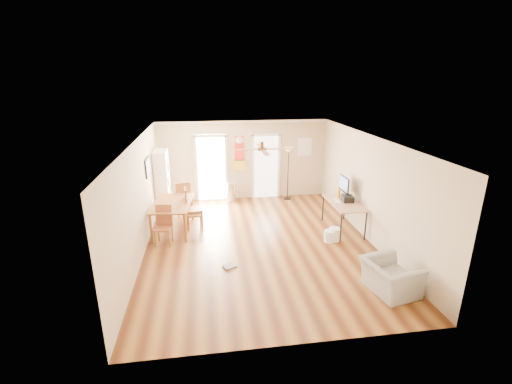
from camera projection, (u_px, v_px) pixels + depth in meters
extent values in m
plane|color=brown|center=(259.00, 244.00, 8.76)|extent=(7.00, 7.00, 0.00)
cube|color=red|center=(239.00, 153.00, 11.53)|extent=(0.46, 0.03, 1.10)
cube|color=white|center=(304.00, 147.00, 11.77)|extent=(0.50, 0.04, 0.60)
cube|color=black|center=(148.00, 167.00, 9.17)|extent=(0.04, 0.66, 0.48)
cylinder|color=silver|center=(231.00, 192.00, 11.59)|extent=(0.36, 0.36, 0.63)
cube|color=silver|center=(337.00, 201.00, 9.42)|extent=(0.20, 0.39, 0.01)
cube|color=black|center=(348.00, 199.00, 9.36)|extent=(0.31, 0.35, 0.16)
cylinder|color=orange|center=(339.00, 194.00, 9.58)|extent=(0.10, 0.10, 0.26)
cylinder|color=white|center=(329.00, 236.00, 8.82)|extent=(0.26, 0.26, 0.30)
cylinder|color=white|center=(334.00, 234.00, 8.89)|extent=(0.29, 0.29, 0.33)
cube|color=gray|center=(230.00, 266.00, 7.68)|extent=(0.33, 0.30, 0.04)
imported|color=#9C9D97|center=(390.00, 277.00, 6.73)|extent=(1.02, 1.11, 0.62)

